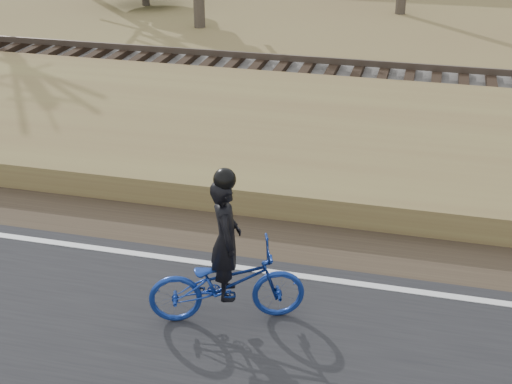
# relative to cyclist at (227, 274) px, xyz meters

# --- Properties ---
(ground) EXTENTS (120.00, 120.00, 0.00)m
(ground) POSITION_rel_cyclist_xyz_m (-3.16, 0.93, -0.69)
(ground) COLOR olive
(ground) RESTS_ON ground
(edge_line) EXTENTS (120.00, 0.12, 0.01)m
(edge_line) POSITION_rel_cyclist_xyz_m (-3.16, 1.13, -0.62)
(edge_line) COLOR silver
(edge_line) RESTS_ON road
(shoulder) EXTENTS (120.00, 1.60, 0.04)m
(shoulder) POSITION_rel_cyclist_xyz_m (-3.16, 2.13, -0.67)
(shoulder) COLOR #473A2B
(shoulder) RESTS_ON ground
(embankment) EXTENTS (120.00, 5.00, 0.44)m
(embankment) POSITION_rel_cyclist_xyz_m (-3.16, 5.13, -0.47)
(embankment) COLOR olive
(embankment) RESTS_ON ground
(ballast) EXTENTS (120.00, 3.00, 0.45)m
(ballast) POSITION_rel_cyclist_xyz_m (-3.16, 8.93, -0.46)
(ballast) COLOR slate
(ballast) RESTS_ON ground
(railroad) EXTENTS (120.00, 2.40, 0.29)m
(railroad) POSITION_rel_cyclist_xyz_m (-3.16, 8.93, -0.16)
(railroad) COLOR black
(railroad) RESTS_ON ballast
(cyclist) EXTENTS (1.99, 1.25, 2.00)m
(cyclist) POSITION_rel_cyclist_xyz_m (0.00, 0.00, 0.00)
(cyclist) COLOR navy
(cyclist) RESTS_ON road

